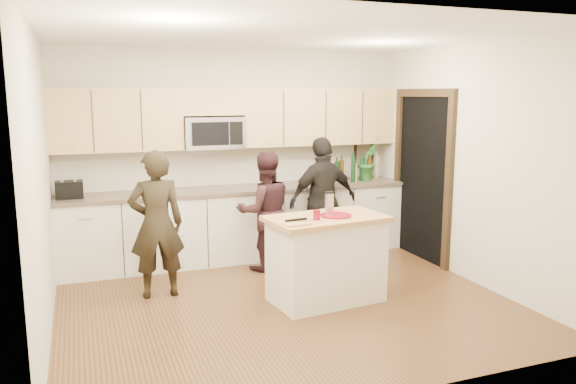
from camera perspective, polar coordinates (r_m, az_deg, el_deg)
name	(u,v)px	position (r m, az deg, el deg)	size (l,w,h in m)	color
floor	(285,302)	(5.96, -0.30, -11.07)	(4.50, 4.50, 0.00)	brown
room_shell	(285,135)	(5.58, -0.32, 5.77)	(4.52, 4.02, 2.71)	beige
back_cabinetry	(240,223)	(7.36, -4.87, -3.17)	(4.50, 0.66, 0.94)	beige
upper_cabinetry	(238,117)	(7.32, -5.09, 7.61)	(4.50, 0.33, 0.75)	tan
microwave	(213,133)	(7.21, -7.63, 5.99)	(0.76, 0.41, 0.40)	silver
doorway	(423,171)	(7.46, 13.51, 2.13)	(0.06, 1.25, 2.20)	black
framed_picture	(364,154)	(8.22, 7.69, 3.88)	(0.30, 0.03, 0.38)	black
dish_towel	(168,206)	(6.92, -12.08, -1.41)	(0.34, 0.60, 0.48)	white
island	(326,258)	(5.87, 3.89, -6.74)	(1.27, 0.83, 0.90)	beige
red_plate	(336,215)	(5.77, 4.88, -2.38)	(0.32, 0.32, 0.02)	maroon
box_grater	(329,202)	(5.84, 4.21, -1.01)	(0.09, 0.06, 0.22)	silver
drink_glass	(317,215)	(5.59, 2.93, -2.34)	(0.07, 0.07, 0.10)	maroon
cutting_board	(297,224)	(5.38, 0.91, -3.25)	(0.25, 0.17, 0.02)	#B1824A
tongs	(296,220)	(5.47, 0.83, -2.83)	(0.23, 0.03, 0.02)	black
knife	(303,221)	(5.44, 1.58, -2.98)	(0.18, 0.02, 0.01)	silver
toaster	(69,190)	(6.98, -21.33, 0.22)	(0.31, 0.22, 0.20)	black
bottle_cluster	(358,168)	(7.90, 7.17, 2.48)	(0.74, 0.31, 0.40)	black
orchid	(367,161)	(7.96, 8.06, 3.09)	(0.29, 0.23, 0.52)	#2F732E
woman_left	(157,224)	(6.06, -13.21, -3.22)	(0.57, 0.38, 1.57)	black
woman_center	(265,211)	(6.83, -2.35, -1.97)	(0.71, 0.55, 1.46)	black
woman_right	(323,201)	(7.09, 3.58, -0.90)	(0.94, 0.39, 1.61)	black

